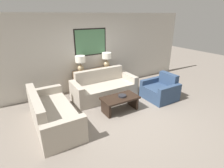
{
  "coord_description": "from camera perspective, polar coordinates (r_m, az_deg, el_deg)",
  "views": [
    {
      "loc": [
        -2.5,
        -3.28,
        2.6
      ],
      "look_at": [
        -0.01,
        0.91,
        0.65
      ],
      "focal_mm": 28.0,
      "sensor_mm": 36.0,
      "label": 1
    }
  ],
  "objects": [
    {
      "name": "coffee_table",
      "position": [
        4.99,
        2.63,
        -5.56
      ],
      "size": [
        1.04,
        0.57,
        0.43
      ],
      "color": "black",
      "rests_on": "ground_plane"
    },
    {
      "name": "table_lamp_right",
      "position": [
        6.39,
        -1.77,
        8.4
      ],
      "size": [
        0.33,
        0.33,
        0.55
      ],
      "color": "tan",
      "rests_on": "console_table"
    },
    {
      "name": "couch_by_back_wall",
      "position": [
        5.83,
        -2.64,
        -1.41
      ],
      "size": [
        2.1,
        0.92,
        0.9
      ],
      "color": "#ADA393",
      "rests_on": "ground_plane"
    },
    {
      "name": "couch_by_side",
      "position": [
        4.61,
        -19.02,
        -9.4
      ],
      "size": [
        0.92,
        2.1,
        0.9
      ],
      "color": "#ADA393",
      "rests_on": "ground_plane"
    },
    {
      "name": "armchair_near_back_wall",
      "position": [
        5.93,
        15.52,
        -2.05
      ],
      "size": [
        0.9,
        0.96,
        0.82
      ],
      "color": "navy",
      "rests_on": "ground_plane"
    },
    {
      "name": "decorative_bowl",
      "position": [
        4.96,
        3.38,
        -3.88
      ],
      "size": [
        0.23,
        0.23,
        0.05
      ],
      "color": "#232328",
      "rests_on": "coffee_table"
    },
    {
      "name": "ground_plane",
      "position": [
        4.88,
        5.68,
        -10.53
      ],
      "size": [
        20.0,
        20.0,
        0.0
      ],
      "primitive_type": "plane",
      "color": "slate"
    },
    {
      "name": "back_wall",
      "position": [
        6.37,
        -7.05,
        10.17
      ],
      "size": [
        8.28,
        0.12,
        2.65
      ],
      "color": "beige",
      "rests_on": "ground_plane"
    },
    {
      "name": "table_lamp_left",
      "position": [
        5.98,
        -10.29,
        7.13
      ],
      "size": [
        0.33,
        0.33,
        0.55
      ],
      "color": "tan",
      "rests_on": "console_table"
    },
    {
      "name": "console_table",
      "position": [
        6.38,
        -5.64,
        1.41
      ],
      "size": [
        1.52,
        0.4,
        0.77
      ],
      "color": "brown",
      "rests_on": "ground_plane"
    }
  ]
}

